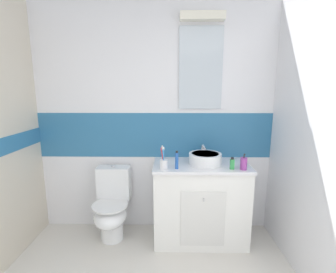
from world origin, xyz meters
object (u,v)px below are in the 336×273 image
object	(u,v)px
toilet	(112,206)
perfume_flask_small	(232,164)
toothpaste_tube_upright	(177,160)
soap_dispenser	(244,163)
toothbrush_cup	(164,163)
sink_basin	(205,158)

from	to	relation	value
toilet	perfume_flask_small	size ratio (longest dim) A/B	6.58
toilet	toothpaste_tube_upright	distance (m)	0.92
soap_dispenser	perfume_flask_small	size ratio (longest dim) A/B	1.34
toothbrush_cup	soap_dispenser	size ratio (longest dim) A/B	1.44
sink_basin	toothpaste_tube_upright	size ratio (longest dim) A/B	2.12
toothbrush_cup	toothpaste_tube_upright	bearing A→B (deg)	0.34
sink_basin	toilet	distance (m)	1.13
toilet	soap_dispenser	xyz separation A→B (m)	(1.33, -0.19, 0.55)
toilet	perfume_flask_small	bearing A→B (deg)	-8.57
toothbrush_cup	toothpaste_tube_upright	world-z (taller)	toothbrush_cup
soap_dispenser	perfume_flask_small	distance (m)	0.11
sink_basin	perfume_flask_small	world-z (taller)	sink_basin
soap_dispenser	toilet	bearing A→B (deg)	171.84
sink_basin	toothbrush_cup	xyz separation A→B (m)	(-0.42, -0.16, -0.00)
toilet	toothbrush_cup	distance (m)	0.81
toothbrush_cup	perfume_flask_small	world-z (taller)	toothbrush_cup
soap_dispenser	perfume_flask_small	bearing A→B (deg)	176.65
soap_dispenser	toothpaste_tube_upright	world-z (taller)	toothpaste_tube_upright
toilet	perfume_flask_small	world-z (taller)	perfume_flask_small
toilet	toothbrush_cup	xyz separation A→B (m)	(0.57, -0.18, 0.54)
sink_basin	toilet	bearing A→B (deg)	178.91
sink_basin	toilet	world-z (taller)	sink_basin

